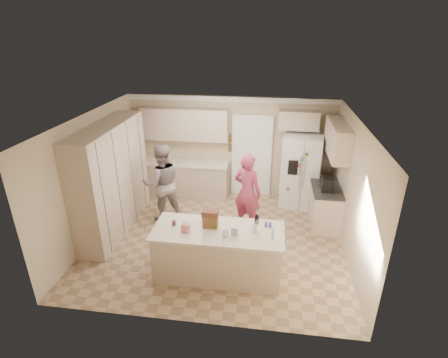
# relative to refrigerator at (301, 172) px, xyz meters

# --- Properties ---
(floor) EXTENTS (5.20, 4.60, 0.02)m
(floor) POSITION_rel_refrigerator_xyz_m (-1.78, -1.81, -0.91)
(floor) COLOR tan
(floor) RESTS_ON ground
(ceiling) EXTENTS (5.20, 4.60, 0.02)m
(ceiling) POSITION_rel_refrigerator_xyz_m (-1.78, -1.81, 1.71)
(ceiling) COLOR white
(ceiling) RESTS_ON wall_back
(wall_back) EXTENTS (5.20, 0.02, 2.60)m
(wall_back) POSITION_rel_refrigerator_xyz_m (-1.78, 0.50, 0.40)
(wall_back) COLOR beige
(wall_back) RESTS_ON ground
(wall_front) EXTENTS (5.20, 0.02, 2.60)m
(wall_front) POSITION_rel_refrigerator_xyz_m (-1.78, -4.12, 0.40)
(wall_front) COLOR beige
(wall_front) RESTS_ON ground
(wall_left) EXTENTS (0.02, 4.60, 2.60)m
(wall_left) POSITION_rel_refrigerator_xyz_m (-4.39, -1.81, 0.40)
(wall_left) COLOR beige
(wall_left) RESTS_ON ground
(wall_right) EXTENTS (0.02, 4.60, 2.60)m
(wall_right) POSITION_rel_refrigerator_xyz_m (0.83, -1.81, 0.40)
(wall_right) COLOR beige
(wall_right) RESTS_ON ground
(crown_back) EXTENTS (5.20, 0.08, 0.12)m
(crown_back) POSITION_rel_refrigerator_xyz_m (-1.78, 0.45, 1.63)
(crown_back) COLOR white
(crown_back) RESTS_ON wall_back
(pantry_bank) EXTENTS (0.60, 2.60, 2.35)m
(pantry_bank) POSITION_rel_refrigerator_xyz_m (-4.08, -1.61, 0.28)
(pantry_bank) COLOR #C4B09C
(pantry_bank) RESTS_ON floor
(back_base_cab) EXTENTS (2.20, 0.60, 0.88)m
(back_base_cab) POSITION_rel_refrigerator_xyz_m (-2.93, 0.19, -0.46)
(back_base_cab) COLOR #C4B09C
(back_base_cab) RESTS_ON floor
(back_countertop) EXTENTS (2.24, 0.63, 0.04)m
(back_countertop) POSITION_rel_refrigerator_xyz_m (-2.93, 0.18, 0.00)
(back_countertop) COLOR beige
(back_countertop) RESTS_ON back_base_cab
(back_upper_cab) EXTENTS (2.20, 0.35, 0.80)m
(back_upper_cab) POSITION_rel_refrigerator_xyz_m (-2.93, 0.31, 1.00)
(back_upper_cab) COLOR #C4B09C
(back_upper_cab) RESTS_ON wall_back
(doorway_opening) EXTENTS (0.90, 0.06, 2.10)m
(doorway_opening) POSITION_rel_refrigerator_xyz_m (-1.23, 0.47, 0.15)
(doorway_opening) COLOR black
(doorway_opening) RESTS_ON floor
(doorway_casing) EXTENTS (1.02, 0.03, 2.22)m
(doorway_casing) POSITION_rel_refrigerator_xyz_m (-1.23, 0.43, 0.15)
(doorway_casing) COLOR white
(doorway_casing) RESTS_ON floor
(wall_frame_upper) EXTENTS (0.15, 0.02, 0.20)m
(wall_frame_upper) POSITION_rel_refrigerator_xyz_m (-1.76, 0.46, 0.65)
(wall_frame_upper) COLOR brown
(wall_frame_upper) RESTS_ON wall_back
(wall_frame_lower) EXTENTS (0.15, 0.02, 0.20)m
(wall_frame_lower) POSITION_rel_refrigerator_xyz_m (-1.76, 0.46, 0.38)
(wall_frame_lower) COLOR brown
(wall_frame_lower) RESTS_ON wall_back
(refrigerator) EXTENTS (0.99, 0.82, 1.80)m
(refrigerator) POSITION_rel_refrigerator_xyz_m (0.00, 0.00, 0.00)
(refrigerator) COLOR white
(refrigerator) RESTS_ON floor
(fridge_seam) EXTENTS (0.02, 0.02, 1.78)m
(fridge_seam) POSITION_rel_refrigerator_xyz_m (0.00, -0.35, 0.00)
(fridge_seam) COLOR gray
(fridge_seam) RESTS_ON refrigerator
(fridge_dispenser) EXTENTS (0.22, 0.03, 0.35)m
(fridge_dispenser) POSITION_rel_refrigerator_xyz_m (-0.22, -0.37, 0.25)
(fridge_dispenser) COLOR black
(fridge_dispenser) RESTS_ON refrigerator
(fridge_handle_l) EXTENTS (0.02, 0.02, 0.85)m
(fridge_handle_l) POSITION_rel_refrigerator_xyz_m (-0.05, -0.37, 0.15)
(fridge_handle_l) COLOR silver
(fridge_handle_l) RESTS_ON refrigerator
(fridge_handle_r) EXTENTS (0.02, 0.02, 0.85)m
(fridge_handle_r) POSITION_rel_refrigerator_xyz_m (0.05, -0.37, 0.15)
(fridge_handle_r) COLOR silver
(fridge_handle_r) RESTS_ON refrigerator
(over_fridge_cab) EXTENTS (0.95, 0.35, 0.45)m
(over_fridge_cab) POSITION_rel_refrigerator_xyz_m (-0.13, 0.31, 1.20)
(over_fridge_cab) COLOR #C4B09C
(over_fridge_cab) RESTS_ON wall_back
(right_base_cab) EXTENTS (0.60, 1.20, 0.88)m
(right_base_cab) POSITION_rel_refrigerator_xyz_m (0.52, -0.81, -0.46)
(right_base_cab) COLOR #C4B09C
(right_base_cab) RESTS_ON floor
(right_countertop) EXTENTS (0.63, 1.24, 0.04)m
(right_countertop) POSITION_rel_refrigerator_xyz_m (0.51, -0.81, 0.00)
(right_countertop) COLOR #2D2B28
(right_countertop) RESTS_ON right_base_cab
(right_upper_cab) EXTENTS (0.35, 1.50, 0.70)m
(right_upper_cab) POSITION_rel_refrigerator_xyz_m (0.64, -0.61, 1.05)
(right_upper_cab) COLOR #C4B09C
(right_upper_cab) RESTS_ON wall_right
(coffee_maker) EXTENTS (0.22, 0.28, 0.30)m
(coffee_maker) POSITION_rel_refrigerator_xyz_m (0.47, -1.01, 0.17)
(coffee_maker) COLOR black
(coffee_maker) RESTS_ON right_countertop
(island_base) EXTENTS (2.20, 0.90, 0.88)m
(island_base) POSITION_rel_refrigerator_xyz_m (-1.58, -2.91, -0.46)
(island_base) COLOR #C4B09C
(island_base) RESTS_ON floor
(island_top) EXTENTS (2.28, 0.96, 0.05)m
(island_top) POSITION_rel_refrigerator_xyz_m (-1.58, -2.91, 0.00)
(island_top) COLOR beige
(island_top) RESTS_ON island_base
(utensil_crock) EXTENTS (0.13, 0.13, 0.15)m
(utensil_crock) POSITION_rel_refrigerator_xyz_m (-0.93, -2.86, 0.10)
(utensil_crock) COLOR white
(utensil_crock) RESTS_ON island_top
(tissue_box) EXTENTS (0.13, 0.13, 0.14)m
(tissue_box) POSITION_rel_refrigerator_xyz_m (-2.13, -3.01, 0.10)
(tissue_box) COLOR #D9706D
(tissue_box) RESTS_ON island_top
(tissue_plume) EXTENTS (0.08, 0.08, 0.08)m
(tissue_plume) POSITION_rel_refrigerator_xyz_m (-2.13, -3.01, 0.20)
(tissue_plume) COLOR white
(tissue_plume) RESTS_ON tissue_box
(dollhouse_body) EXTENTS (0.26, 0.18, 0.22)m
(dollhouse_body) POSITION_rel_refrigerator_xyz_m (-1.73, -2.81, 0.14)
(dollhouse_body) COLOR brown
(dollhouse_body) RESTS_ON island_top
(dollhouse_roof) EXTENTS (0.28, 0.20, 0.10)m
(dollhouse_roof) POSITION_rel_refrigerator_xyz_m (-1.73, -2.81, 0.30)
(dollhouse_roof) COLOR #592D1E
(dollhouse_roof) RESTS_ON dollhouse_body
(jam_jar) EXTENTS (0.07, 0.07, 0.09)m
(jam_jar) POSITION_rel_refrigerator_xyz_m (-2.38, -2.86, 0.07)
(jam_jar) COLOR #59263F
(jam_jar) RESTS_ON island_top
(greeting_card_a) EXTENTS (0.12, 0.06, 0.16)m
(greeting_card_a) POSITION_rel_refrigerator_xyz_m (-1.43, -3.11, 0.11)
(greeting_card_a) COLOR white
(greeting_card_a) RESTS_ON island_top
(greeting_card_b) EXTENTS (0.12, 0.05, 0.16)m
(greeting_card_b) POSITION_rel_refrigerator_xyz_m (-1.28, -3.06, 0.11)
(greeting_card_b) COLOR silver
(greeting_card_b) RESTS_ON island_top
(water_bottle) EXTENTS (0.07, 0.07, 0.24)m
(water_bottle) POSITION_rel_refrigerator_xyz_m (-0.63, -3.06, 0.14)
(water_bottle) COLOR silver
(water_bottle) RESTS_ON island_top
(shaker_salt) EXTENTS (0.05, 0.05, 0.09)m
(shaker_salt) POSITION_rel_refrigerator_xyz_m (-0.76, -2.69, 0.07)
(shaker_salt) COLOR #383996
(shaker_salt) RESTS_ON island_top
(shaker_pepper) EXTENTS (0.05, 0.05, 0.09)m
(shaker_pepper) POSITION_rel_refrigerator_xyz_m (-0.69, -2.69, 0.07)
(shaker_pepper) COLOR #383996
(shaker_pepper) RESTS_ON island_top
(teen_boy) EXTENTS (1.10, 1.01, 1.82)m
(teen_boy) POSITION_rel_refrigerator_xyz_m (-3.14, -1.12, 0.01)
(teen_boy) COLOR gray
(teen_boy) RESTS_ON floor
(teen_girl) EXTENTS (0.75, 0.64, 1.75)m
(teen_girl) POSITION_rel_refrigerator_xyz_m (-1.20, -1.24, -0.03)
(teen_girl) COLOR #BB3C5E
(teen_girl) RESTS_ON floor
(fridge_magnets) EXTENTS (0.76, 0.02, 1.44)m
(fridge_magnets) POSITION_rel_refrigerator_xyz_m (0.00, -0.36, 0.00)
(fridge_magnets) COLOR tan
(fridge_magnets) RESTS_ON refrigerator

